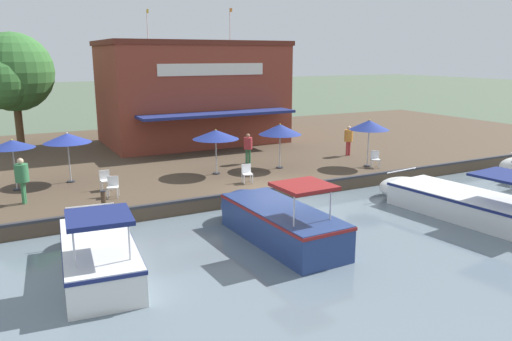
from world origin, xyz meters
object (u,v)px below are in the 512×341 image
at_px(waterfront_restaurant, 192,92).
at_px(tree_upstream_bank, 216,75).
at_px(cafe_chair_beside_entrance, 113,186).
at_px(mooring_post, 104,201).
at_px(cafe_chair_back_row_seat, 105,179).
at_px(motorboat_far_downstream, 97,249).
at_px(patio_umbrella_far_corner, 216,135).
at_px(cafe_chair_under_first_umbrella, 375,158).
at_px(cafe_chair_mid_patio, 247,173).
at_px(motorboat_mid_row, 273,219).
at_px(patio_umbrella_back_row, 67,138).
at_px(tree_downstream_bank, 11,74).
at_px(person_near_entrance, 248,145).
at_px(motorboat_nearest_quay, 457,201).
at_px(person_at_quay_edge, 349,137).
at_px(patio_umbrella_near_quay_edge, 369,125).
at_px(patio_umbrella_by_entrance, 12,144).
at_px(person_mid_patio, 22,175).
at_px(patio_umbrella_mid_patio_right, 280,129).

xyz_separation_m(waterfront_restaurant, tree_upstream_bank, (-2.42, 2.75, 0.97)).
xyz_separation_m(cafe_chair_beside_entrance, mooring_post, (1.81, -0.73, -0.06)).
height_order(cafe_chair_back_row_seat, motorboat_far_downstream, motorboat_far_downstream).
xyz_separation_m(patio_umbrella_far_corner, cafe_chair_back_row_seat, (0.51, -5.44, -1.48)).
height_order(cafe_chair_under_first_umbrella, cafe_chair_back_row_seat, same).
height_order(cafe_chair_mid_patio, motorboat_mid_row, motorboat_mid_row).
bearing_deg(motorboat_mid_row, waterfront_restaurant, 168.34).
relative_size(patio_umbrella_back_row, tree_downstream_bank, 0.33).
bearing_deg(patio_umbrella_far_corner, tree_upstream_bank, 156.64).
distance_m(waterfront_restaurant, person_near_entrance, 8.34).
xyz_separation_m(motorboat_nearest_quay, tree_upstream_bank, (-20.71, -1.54, 4.25)).
relative_size(cafe_chair_back_row_seat, mooring_post, 1.05).
relative_size(person_near_entrance, motorboat_mid_row, 0.26).
bearing_deg(cafe_chair_back_row_seat, person_at_quay_edge, 94.96).
xyz_separation_m(patio_umbrella_near_quay_edge, cafe_chair_under_first_umbrella, (0.36, 0.20, -1.71)).
xyz_separation_m(patio_umbrella_by_entrance, tree_downstream_bank, (-10.58, 0.57, 2.56)).
bearing_deg(waterfront_restaurant, motorboat_far_downstream, -29.19).
xyz_separation_m(cafe_chair_back_row_seat, tree_upstream_bank, (-12.43, 10.58, 3.79)).
bearing_deg(motorboat_mid_row, person_at_quay_edge, 130.51).
height_order(patio_umbrella_by_entrance, tree_upstream_bank, tree_upstream_bank).
distance_m(person_at_quay_edge, mooring_post, 15.36).
height_order(patio_umbrella_near_quay_edge, patio_umbrella_back_row, patio_umbrella_near_quay_edge).
bearing_deg(cafe_chair_back_row_seat, motorboat_mid_row, 31.10).
xyz_separation_m(cafe_chair_back_row_seat, person_mid_patio, (0.57, -3.26, 0.68)).
xyz_separation_m(patio_umbrella_back_row, motorboat_nearest_quay, (10.43, 13.27, -2.04)).
height_order(cafe_chair_mid_patio, person_near_entrance, person_near_entrance).
distance_m(patio_umbrella_far_corner, mooring_post, 7.24).
relative_size(waterfront_restaurant, motorboat_nearest_quay, 1.45).
distance_m(cafe_chair_mid_patio, cafe_chair_beside_entrance, 5.96).
xyz_separation_m(person_mid_patio, mooring_post, (2.49, 2.58, -0.75)).
bearing_deg(patio_umbrella_by_entrance, cafe_chair_mid_patio, 69.58).
height_order(patio_umbrella_mid_patio_right, tree_upstream_bank, tree_upstream_bank).
bearing_deg(patio_umbrella_by_entrance, motorboat_far_downstream, 11.45).
distance_m(patio_umbrella_mid_patio_right, person_mid_patio, 12.16).
bearing_deg(motorboat_mid_row, cafe_chair_back_row_seat, -148.90).
height_order(patio_umbrella_near_quay_edge, patio_umbrella_mid_patio_right, patio_umbrella_near_quay_edge).
distance_m(cafe_chair_back_row_seat, person_near_entrance, 8.20).
relative_size(patio_umbrella_back_row, cafe_chair_beside_entrance, 2.72).
bearing_deg(tree_upstream_bank, motorboat_far_downstream, -32.24).
relative_size(patio_umbrella_by_entrance, tree_downstream_bank, 0.32).
distance_m(waterfront_restaurant, person_mid_patio, 15.47).
bearing_deg(cafe_chair_mid_patio, person_at_quay_edge, 110.04).
height_order(patio_umbrella_mid_patio_right, patio_umbrella_far_corner, patio_umbrella_mid_patio_right).
xyz_separation_m(patio_umbrella_back_row, cafe_chair_back_row_seat, (2.15, 1.15, -1.58)).
bearing_deg(cafe_chair_under_first_umbrella, cafe_chair_beside_entrance, -92.96).
height_order(person_at_quay_edge, mooring_post, person_at_quay_edge).
relative_size(patio_umbrella_near_quay_edge, mooring_post, 3.07).
height_order(patio_umbrella_far_corner, motorboat_nearest_quay, patio_umbrella_far_corner).
height_order(patio_umbrella_near_quay_edge, cafe_chair_mid_patio, patio_umbrella_near_quay_edge).
height_order(waterfront_restaurant, tree_downstream_bank, waterfront_restaurant).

